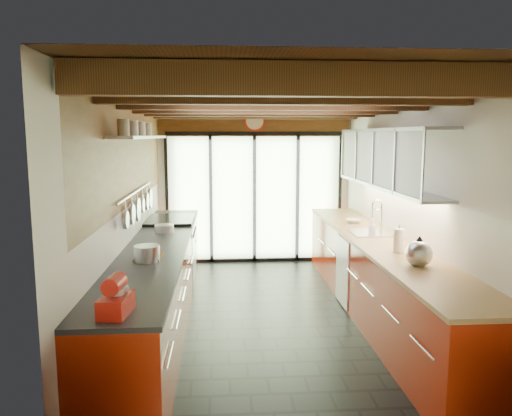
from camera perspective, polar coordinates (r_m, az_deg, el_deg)
name	(u,v)px	position (r m, az deg, el deg)	size (l,w,h in m)	color
ground	(270,319)	(5.96, 1.61, -12.53)	(5.50, 5.50, 0.00)	black
room_shell	(271,177)	(5.59, 1.68, 3.52)	(5.50, 5.50, 5.50)	silver
ceiling_beams	(268,106)	(5.96, 1.34, 11.60)	(3.14, 5.06, 4.90)	#593316
glass_door	(254,163)	(8.27, -0.18, 5.12)	(2.95, 0.10, 2.90)	#C6EAAD
left_counter	(159,283)	(5.83, -11.08, -8.38)	(0.68, 5.00, 0.92)	#A01F09
range_stove	(171,252)	(7.22, -9.69, -5.02)	(0.66, 0.90, 0.97)	silver
right_counter	(378,278)	(6.07, 13.80, -7.81)	(0.68, 5.00, 0.92)	#A01F09
sink_assembly	(371,230)	(6.33, 12.98, -2.47)	(0.45, 0.52, 0.43)	silver
upper_cabinets_right	(387,158)	(6.17, 14.79, 5.53)	(0.34, 3.00, 3.00)	silver
left_wall_fixtures	(141,163)	(5.88, -13.04, 5.00)	(0.28, 2.60, 0.96)	silver
stand_mixer	(116,298)	(3.55, -15.71, -9.91)	(0.21, 0.33, 0.28)	red
pot_large	(147,254)	(4.91, -12.36, -5.11)	(0.24, 0.24, 0.16)	silver
pot_small	(164,228)	(6.35, -10.44, -2.31)	(0.24, 0.24, 0.09)	silver
cutting_board	(149,257)	(5.04, -12.13, -5.48)	(0.25, 0.35, 0.03)	brown
kettle	(419,252)	(4.87, 18.13, -4.80)	(0.27, 0.32, 0.29)	silver
paper_towel	(399,241)	(5.36, 16.00, -3.62)	(0.12, 0.12, 0.29)	white
soap_bottle	(372,228)	(6.21, 13.13, -2.20)	(0.08, 0.08, 0.18)	silver
bowl	(354,221)	(7.02, 11.11, -1.48)	(0.21, 0.21, 0.05)	silver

